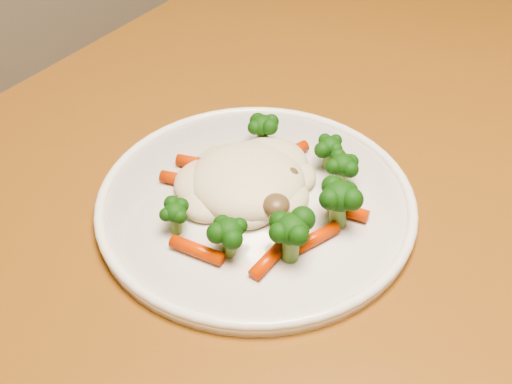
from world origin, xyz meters
TOP-DOWN VIEW (x-y plane):
  - dining_table at (-0.28, 0.20)m, footprint 1.54×1.29m
  - plate at (-0.35, 0.26)m, footprint 0.30×0.30m
  - meal at (-0.34, 0.25)m, footprint 0.20×0.19m

SIDE VIEW (x-z plane):
  - dining_table at x=-0.28m, z-range 0.29..1.04m
  - plate at x=-0.35m, z-range 0.75..0.76m
  - meal at x=-0.34m, z-range 0.76..0.81m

